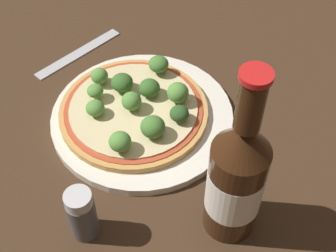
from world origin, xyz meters
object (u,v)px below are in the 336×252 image
at_px(pizza, 134,110).
at_px(pepper_shaker, 82,214).
at_px(beer_bottle, 236,179).
at_px(fork, 79,53).

relative_size(pizza, pepper_shaker, 2.74).
relative_size(beer_bottle, fork, 1.48).
distance_m(pizza, pepper_shaker, 0.19).
height_order(pizza, pepper_shaker, pepper_shaker).
distance_m(pepper_shaker, fork, 0.33).
height_order(pizza, beer_bottle, beer_bottle).
distance_m(pizza, fork, 0.18).
bearing_deg(fork, pepper_shaker, -126.44).
bearing_deg(beer_bottle, fork, 176.06).
distance_m(beer_bottle, pepper_shaker, 0.18).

